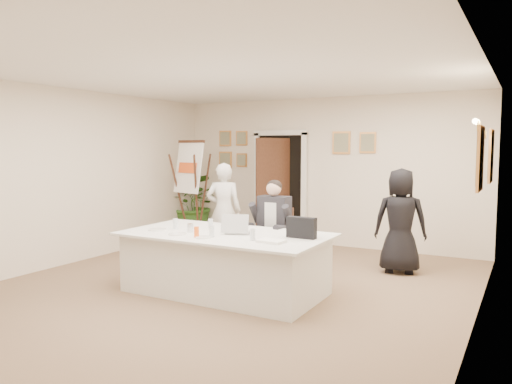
{
  "coord_description": "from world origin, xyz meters",
  "views": [
    {
      "loc": [
        3.46,
        -5.43,
        1.88
      ],
      "look_at": [
        0.13,
        0.6,
        1.25
      ],
      "focal_mm": 35.0,
      "sensor_mm": 36.0,
      "label": 1
    }
  ],
  "objects_px": {
    "flip_chart": "(193,198)",
    "standing_woman": "(400,221)",
    "potted_palm": "(195,204)",
    "conference_table": "(225,262)",
    "standing_man": "(224,211)",
    "laptop": "(240,222)",
    "oj_glass": "(197,232)",
    "steel_jug": "(190,228)",
    "laptop_bag": "(301,228)",
    "paper_stack": "(271,241)",
    "seated_man": "(273,228)"
  },
  "relations": [
    {
      "from": "flip_chart",
      "to": "standing_woman",
      "type": "xyz_separation_m",
      "value": [
        3.99,
        -0.3,
        -0.12
      ]
    },
    {
      "from": "potted_palm",
      "to": "conference_table",
      "type": "bearing_deg",
      "value": -49.13
    },
    {
      "from": "flip_chart",
      "to": "standing_woman",
      "type": "height_order",
      "value": "flip_chart"
    },
    {
      "from": "conference_table",
      "to": "standing_man",
      "type": "height_order",
      "value": "standing_man"
    },
    {
      "from": "standing_woman",
      "to": "flip_chart",
      "type": "bearing_deg",
      "value": -15.95
    },
    {
      "from": "laptop",
      "to": "oj_glass",
      "type": "distance_m",
      "value": 0.6
    },
    {
      "from": "standing_man",
      "to": "steel_jug",
      "type": "height_order",
      "value": "standing_man"
    },
    {
      "from": "standing_man",
      "to": "laptop_bag",
      "type": "distance_m",
      "value": 2.63
    },
    {
      "from": "paper_stack",
      "to": "standing_woman",
      "type": "bearing_deg",
      "value": 68.65
    },
    {
      "from": "seated_man",
      "to": "potted_palm",
      "type": "distance_m",
      "value": 3.84
    },
    {
      "from": "laptop_bag",
      "to": "paper_stack",
      "type": "distance_m",
      "value": 0.47
    },
    {
      "from": "potted_palm",
      "to": "paper_stack",
      "type": "distance_m",
      "value": 5.13
    },
    {
      "from": "laptop",
      "to": "potted_palm",
      "type": "bearing_deg",
      "value": 114.2
    },
    {
      "from": "standing_man",
      "to": "laptop",
      "type": "bearing_deg",
      "value": 102.96
    },
    {
      "from": "standing_woman",
      "to": "laptop_bag",
      "type": "distance_m",
      "value": 2.1
    },
    {
      "from": "standing_woman",
      "to": "paper_stack",
      "type": "relative_size",
      "value": 5.12
    },
    {
      "from": "laptop",
      "to": "oj_glass",
      "type": "height_order",
      "value": "laptop"
    },
    {
      "from": "seated_man",
      "to": "flip_chart",
      "type": "bearing_deg",
      "value": 141.94
    },
    {
      "from": "potted_palm",
      "to": "oj_glass",
      "type": "relative_size",
      "value": 10.11
    },
    {
      "from": "conference_table",
      "to": "oj_glass",
      "type": "xyz_separation_m",
      "value": [
        -0.14,
        -0.42,
        0.45
      ]
    },
    {
      "from": "standing_woman",
      "to": "laptop",
      "type": "height_order",
      "value": "standing_woman"
    },
    {
      "from": "seated_man",
      "to": "standing_woman",
      "type": "distance_m",
      "value": 1.92
    },
    {
      "from": "laptop_bag",
      "to": "seated_man",
      "type": "bearing_deg",
      "value": 134.85
    },
    {
      "from": "potted_palm",
      "to": "laptop_bag",
      "type": "height_order",
      "value": "potted_palm"
    },
    {
      "from": "conference_table",
      "to": "paper_stack",
      "type": "xyz_separation_m",
      "value": [
        0.8,
        -0.27,
        0.4
      ]
    },
    {
      "from": "laptop",
      "to": "steel_jug",
      "type": "distance_m",
      "value": 0.65
    },
    {
      "from": "paper_stack",
      "to": "oj_glass",
      "type": "relative_size",
      "value": 2.35
    },
    {
      "from": "conference_table",
      "to": "laptop",
      "type": "relative_size",
      "value": 7.21
    },
    {
      "from": "flip_chart",
      "to": "conference_table",
      "type": "bearing_deg",
      "value": -46.93
    },
    {
      "from": "laptop",
      "to": "flip_chart",
      "type": "bearing_deg",
      "value": 117.15
    },
    {
      "from": "paper_stack",
      "to": "oj_glass",
      "type": "distance_m",
      "value": 0.96
    },
    {
      "from": "flip_chart",
      "to": "steel_jug",
      "type": "relative_size",
      "value": 17.79
    },
    {
      "from": "potted_palm",
      "to": "laptop",
      "type": "height_order",
      "value": "potted_palm"
    },
    {
      "from": "potted_palm",
      "to": "laptop",
      "type": "relative_size",
      "value": 3.6
    },
    {
      "from": "seated_man",
      "to": "flip_chart",
      "type": "distance_m",
      "value": 2.83
    },
    {
      "from": "standing_man",
      "to": "conference_table",
      "type": "bearing_deg",
      "value": 97.69
    },
    {
      "from": "potted_palm",
      "to": "laptop_bag",
      "type": "bearing_deg",
      "value": -39.3
    },
    {
      "from": "laptop_bag",
      "to": "oj_glass",
      "type": "bearing_deg",
      "value": -152.9
    },
    {
      "from": "standing_man",
      "to": "potted_palm",
      "type": "bearing_deg",
      "value": -67.74
    },
    {
      "from": "standing_woman",
      "to": "oj_glass",
      "type": "bearing_deg",
      "value": 41.7
    },
    {
      "from": "laptop",
      "to": "paper_stack",
      "type": "relative_size",
      "value": 1.2
    },
    {
      "from": "standing_woman",
      "to": "laptop_bag",
      "type": "bearing_deg",
      "value": 57.69
    },
    {
      "from": "conference_table",
      "to": "steel_jug",
      "type": "xyz_separation_m",
      "value": [
        -0.43,
        -0.16,
        0.44
      ]
    },
    {
      "from": "seated_man",
      "to": "oj_glass",
      "type": "relative_size",
      "value": 10.94
    },
    {
      "from": "paper_stack",
      "to": "oj_glass",
      "type": "bearing_deg",
      "value": -170.97
    },
    {
      "from": "flip_chart",
      "to": "standing_woman",
      "type": "bearing_deg",
      "value": -4.24
    },
    {
      "from": "seated_man",
      "to": "conference_table",
      "type": "bearing_deg",
      "value": -108.27
    },
    {
      "from": "laptop",
      "to": "laptop_bag",
      "type": "xyz_separation_m",
      "value": [
        0.83,
        0.06,
        -0.01
      ]
    },
    {
      "from": "potted_palm",
      "to": "steel_jug",
      "type": "relative_size",
      "value": 11.95
    },
    {
      "from": "standing_woman",
      "to": "potted_palm",
      "type": "distance_m",
      "value": 4.76
    }
  ]
}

